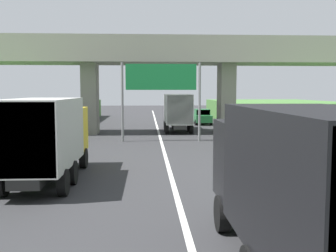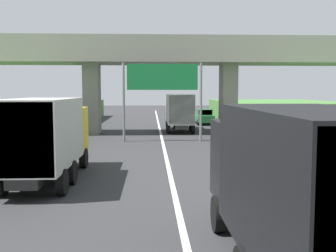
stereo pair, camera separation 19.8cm
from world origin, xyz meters
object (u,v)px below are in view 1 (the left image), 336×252
(overhead_highway_sign, at_px, (161,83))
(construction_barrel_2, at_px, (306,160))
(truck_silver, at_px, (177,110))
(truck_black, at_px, (301,185))
(truck_yellow, at_px, (48,135))
(car_green, at_px, (202,117))

(overhead_highway_sign, xyz_separation_m, construction_barrel_2, (6.46, -10.91, -3.88))
(overhead_highway_sign, bearing_deg, truck_silver, 76.58)
(overhead_highway_sign, bearing_deg, truck_black, -84.90)
(truck_yellow, height_order, construction_barrel_2, truck_yellow)
(truck_yellow, xyz_separation_m, construction_barrel_2, (11.56, 1.70, -1.47))
(overhead_highway_sign, distance_m, construction_barrel_2, 13.26)
(truck_yellow, bearing_deg, truck_black, -51.68)
(truck_black, bearing_deg, truck_yellow, 128.32)
(truck_silver, bearing_deg, truck_black, -89.65)
(truck_yellow, distance_m, truck_silver, 21.08)
(truck_silver, distance_m, truck_black, 28.82)
(truck_yellow, bearing_deg, truck_silver, 71.03)
(truck_black, distance_m, car_green, 36.26)
(car_green, bearing_deg, truck_silver, -114.84)
(car_green, relative_size, construction_barrel_2, 4.56)
(construction_barrel_2, bearing_deg, truck_yellow, -171.62)
(truck_silver, xyz_separation_m, construction_barrel_2, (4.71, -18.23, -1.47))
(overhead_highway_sign, relative_size, truck_yellow, 0.81)
(car_green, distance_m, construction_barrel_2, 25.54)
(truck_black, xyz_separation_m, car_green, (3.19, 36.10, -1.08))
(truck_silver, relative_size, truck_black, 1.00)
(truck_yellow, height_order, car_green, truck_yellow)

